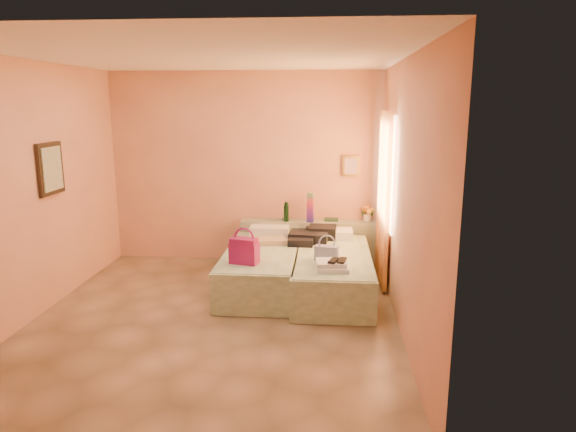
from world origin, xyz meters
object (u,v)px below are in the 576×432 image
object	(u,v)px
bed_left	(263,268)
towel_stack	(333,266)
headboard_ledge	(310,242)
magenta_handbag	(244,251)
bed_right	(333,273)
water_bottle	(286,212)
flower_vase	(367,212)
green_book	(331,219)
blue_handbag	(327,253)

from	to	relation	value
bed_left	towel_stack	size ratio (longest dim) A/B	5.71
headboard_ledge	magenta_handbag	world-z (taller)	magenta_handbag
bed_right	towel_stack	xyz separation A→B (m)	(-0.01, -0.62, 0.30)
bed_right	water_bottle	world-z (taller)	water_bottle
towel_stack	flower_vase	bearing A→B (deg)	74.50
bed_right	flower_vase	size ratio (longest dim) A/B	7.39
green_book	magenta_handbag	world-z (taller)	magenta_handbag
headboard_ledge	water_bottle	bearing A→B (deg)	-169.02
water_bottle	flower_vase	distance (m)	1.19
water_bottle	towel_stack	size ratio (longest dim) A/B	0.77
bed_right	water_bottle	distance (m)	1.42
bed_left	water_bottle	size ratio (longest dim) A/B	7.38
bed_right	green_book	world-z (taller)	green_book
headboard_ledge	magenta_handbag	size ratio (longest dim) A/B	6.28
green_book	flower_vase	size ratio (longest dim) A/B	0.74
bed_left	green_book	distance (m)	1.46
headboard_ledge	flower_vase	distance (m)	0.95
water_bottle	blue_handbag	bearing A→B (deg)	-66.86
bed_right	magenta_handbag	bearing A→B (deg)	-156.61
flower_vase	water_bottle	bearing A→B (deg)	-174.21
headboard_ledge	towel_stack	size ratio (longest dim) A/B	5.86
bed_left	magenta_handbag	distance (m)	0.73
flower_vase	headboard_ledge	bearing A→B (deg)	-176.44
headboard_ledge	green_book	distance (m)	0.46
headboard_ledge	flower_vase	world-z (taller)	flower_vase
blue_handbag	towel_stack	size ratio (longest dim) A/B	0.79
bed_right	green_book	size ratio (longest dim) A/B	9.98
headboard_ledge	blue_handbag	world-z (taller)	blue_handbag
headboard_ledge	flower_vase	bearing A→B (deg)	3.56
magenta_handbag	green_book	bearing A→B (deg)	71.99
bed_right	bed_left	bearing A→B (deg)	171.20
bed_left	green_book	size ratio (longest dim) A/B	9.98
bed_right	blue_handbag	bearing A→B (deg)	-106.02
bed_right	water_bottle	size ratio (longest dim) A/B	7.38
bed_right	water_bottle	bearing A→B (deg)	121.12
bed_right	towel_stack	size ratio (longest dim) A/B	5.71
green_book	flower_vase	xyz separation A→B (m)	(0.53, 0.02, 0.12)
towel_stack	headboard_ledge	bearing A→B (deg)	99.86
towel_stack	blue_handbag	bearing A→B (deg)	101.33
bed_right	magenta_handbag	world-z (taller)	magenta_handbag
magenta_handbag	flower_vase	bearing A→B (deg)	60.95
headboard_ledge	bed_right	xyz separation A→B (m)	(0.32, -1.19, -0.08)
towel_stack	bed_left	bearing A→B (deg)	139.44
magenta_handbag	towel_stack	xyz separation A→B (m)	(1.03, -0.17, -0.10)
headboard_ledge	flower_vase	size ratio (longest dim) A/B	7.58
magenta_handbag	bed_right	bearing A→B (deg)	36.72
water_bottle	bed_left	bearing A→B (deg)	-102.93
water_bottle	magenta_handbag	bearing A→B (deg)	-103.11
bed_right	towel_stack	bearing A→B (deg)	-90.65
magenta_handbag	water_bottle	bearing A→B (deg)	90.35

